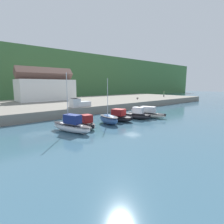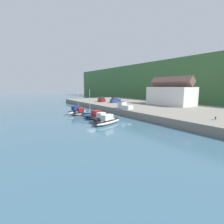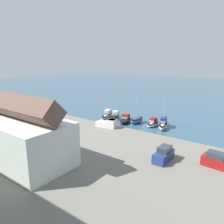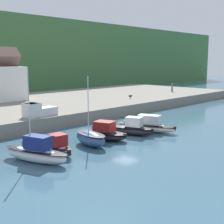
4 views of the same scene
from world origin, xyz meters
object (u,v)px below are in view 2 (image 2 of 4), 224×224
moored_boat_1 (81,113)px  pickup_truck_0 (124,106)px  moored_boat_2 (89,114)px  parked_car_0 (115,100)px  moored_boat_0 (77,111)px  moored_boat_5 (108,121)px  parked_car_1 (102,100)px  moored_boat_4 (102,119)px  dog_on_quay (216,118)px  moored_boat_3 (97,116)px

moored_boat_1 → pickup_truck_0: 12.93m
moored_boat_2 → pickup_truck_0: (0.70, 11.46, 1.74)m
pickup_truck_0 → parked_car_0: bearing=57.7°
moored_boat_0 → moored_boat_5: 17.12m
moored_boat_5 → parked_car_1: (-32.75, 17.27, 1.90)m
moored_boat_4 → parked_car_1: 34.58m
moored_boat_2 → parked_car_1: moored_boat_2 is taller
moored_boat_0 → pickup_truck_0: bearing=39.3°
moored_boat_2 → parked_car_0: size_ratio=1.82×
moored_boat_1 → moored_boat_4: (11.68, 0.16, 0.06)m
dog_on_quay → moored_boat_5: bearing=29.9°
moored_boat_4 → pickup_truck_0: (-6.38, 11.48, 1.77)m
moored_boat_1 → pickup_truck_0: pickup_truck_0 is taller
moored_boat_0 → parked_car_0: (-8.76, 20.19, 1.77)m
moored_boat_1 → parked_car_1: bearing=139.9°
moored_boat_4 → dog_on_quay: bearing=23.0°
moored_boat_4 → dog_on_quay: size_ratio=6.82×
moored_boat_2 → moored_boat_4: bearing=5.7°
moored_boat_3 → parked_car_1: bearing=131.1°
moored_boat_1 → moored_boat_5: (14.49, 0.08, 0.03)m
moored_boat_0 → parked_car_0: size_ratio=1.96×
moored_boat_0 → moored_boat_2: moored_boat_0 is taller
moored_boat_3 → parked_car_0: bearing=118.5°
moored_boat_1 → parked_car_0: 22.97m
moored_boat_0 → moored_boat_1: size_ratio=1.80×
pickup_truck_0 → moored_boat_0: bearing=140.4°
moored_boat_0 → moored_boat_4: bearing=-15.2°
moored_boat_2 → moored_boat_5: size_ratio=0.91×
moored_boat_0 → moored_boat_4: (14.30, 0.49, -0.10)m
moored_boat_5 → parked_car_1: size_ratio=1.95×
moored_boat_0 → moored_boat_4: 14.31m
moored_boat_0 → moored_boat_3: (10.10, 1.54, -0.14)m
moored_boat_1 → moored_boat_3: (7.48, 1.21, 0.03)m
moored_boat_1 → parked_car_1: size_ratio=1.06×
moored_boat_4 → parked_car_0: bearing=121.0°
moored_boat_0 → moored_boat_3: moored_boat_0 is taller
moored_boat_2 → parked_car_0: (-15.98, 19.67, 1.84)m
moored_boat_2 → parked_car_1: size_ratio=1.77×
pickup_truck_0 → dog_on_quay: bearing=-85.8°
moored_boat_0 → moored_boat_2: bearing=-13.1°
moored_boat_1 → dog_on_quay: size_ratio=5.21×
moored_boat_4 → moored_boat_3: bearing=147.4°
moored_boat_0 → moored_boat_1: 2.65m
moored_boat_4 → parked_car_0: 30.38m
moored_boat_4 → parked_car_1: size_ratio=1.39×
moored_boat_5 → parked_car_0: 32.61m
parked_car_0 → moored_boat_5: bearing=-36.9°
moored_boat_3 → moored_boat_5: (7.01, -1.13, 0.00)m
moored_boat_2 → pickup_truck_0: bearing=92.4°
moored_boat_0 → parked_car_1: 23.67m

